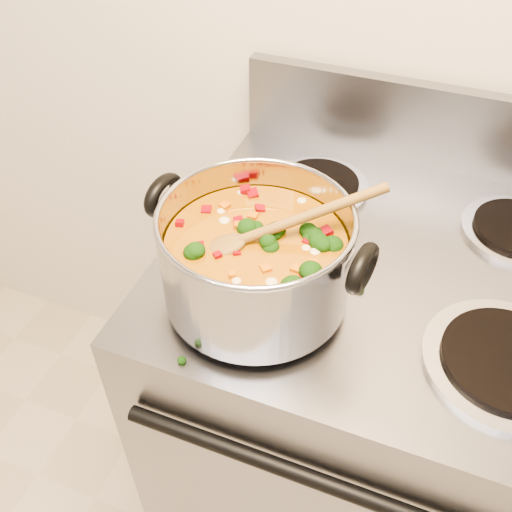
# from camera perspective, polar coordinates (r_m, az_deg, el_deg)

# --- Properties ---
(electric_range) EXTENTS (0.73, 0.66, 1.08)m
(electric_range) POSITION_cam_1_polar(r_m,az_deg,el_deg) (1.29, 10.49, -15.18)
(electric_range) COLOR gray
(electric_range) RESTS_ON ground
(stockpot) EXTENTS (0.33, 0.27, 0.16)m
(stockpot) POSITION_cam_1_polar(r_m,az_deg,el_deg) (0.79, 0.00, -0.24)
(stockpot) COLOR #A5A4AC
(stockpot) RESTS_ON electric_range
(wooden_spoon) EXTENTS (0.23, 0.17, 0.09)m
(wooden_spoon) POSITION_cam_1_polar(r_m,az_deg,el_deg) (0.76, 0.94, 2.48)
(wooden_spoon) COLOR brown
(wooden_spoon) RESTS_ON stockpot
(cooktop_crumbs) EXTENTS (0.39, 0.29, 0.01)m
(cooktop_crumbs) POSITION_cam_1_polar(r_m,az_deg,el_deg) (0.90, 2.07, -0.73)
(cooktop_crumbs) COLOR black
(cooktop_crumbs) RESTS_ON electric_range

